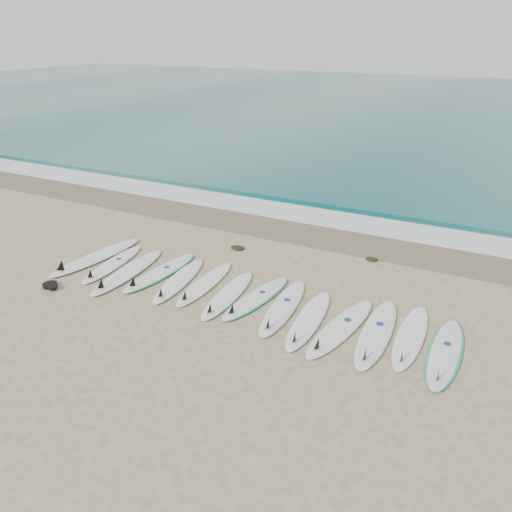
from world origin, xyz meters
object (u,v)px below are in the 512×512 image
at_px(surfboard_7, 255,298).
at_px(surfboard_13, 445,353).
at_px(surfboard_0, 94,257).
at_px(leash_coil, 51,285).

xyz_separation_m(surfboard_7, surfboard_13, (3.86, -0.25, 0.00)).
bearing_deg(surfboard_0, surfboard_13, 4.93).
height_order(surfboard_7, surfboard_13, surfboard_13).
relative_size(surfboard_7, leash_coil, 5.18).
relative_size(surfboard_0, leash_coil, 6.18).
height_order(surfboard_0, surfboard_13, surfboard_0).
bearing_deg(leash_coil, surfboard_13, 9.07).
xyz_separation_m(surfboard_0, surfboard_7, (4.50, 0.01, -0.02)).
bearing_deg(surfboard_7, surfboard_0, -171.50).
bearing_deg(surfboard_13, surfboard_7, 176.45).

